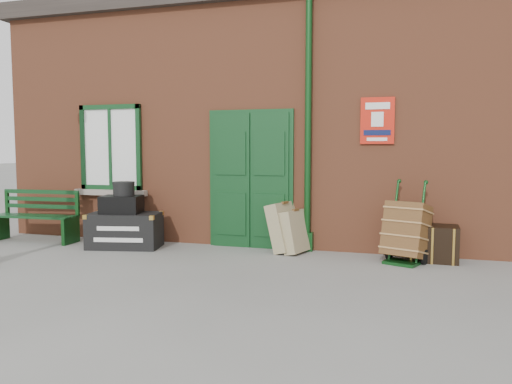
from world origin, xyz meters
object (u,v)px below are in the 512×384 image
at_px(porter_trolley, 406,232).
at_px(dark_trunk, 432,243).
at_px(bench, 37,215).
at_px(houdini_trunk, 125,230).

height_order(porter_trolley, dark_trunk, porter_trolley).
distance_m(bench, dark_trunk, 6.62).
xyz_separation_m(porter_trolley, dark_trunk, (0.37, 0.22, -0.19)).
bearing_deg(houdini_trunk, bench, 165.62).
height_order(bench, houdini_trunk, bench).
xyz_separation_m(houdini_trunk, porter_trolley, (4.44, 0.17, 0.16)).
relative_size(houdini_trunk, porter_trolley, 0.99).
height_order(houdini_trunk, porter_trolley, porter_trolley).
bearing_deg(dark_trunk, houdini_trunk, -173.28).
xyz_separation_m(bench, dark_trunk, (6.61, 0.31, -0.21)).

